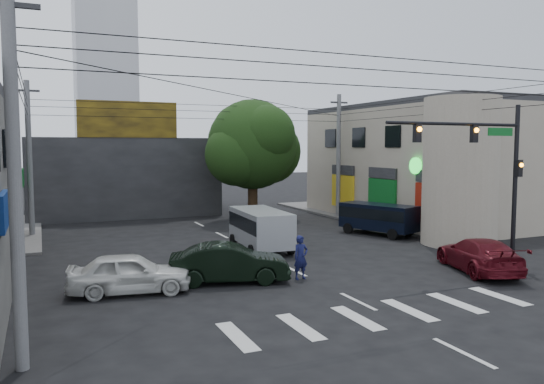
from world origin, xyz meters
TOP-DOWN VIEW (x-y plane):
  - ground at (0.00, 0.00)m, footprint 160.00×160.00m
  - sidewalk_far_right at (18.00, 18.00)m, footprint 16.00×16.00m
  - building_right at (18.00, 13.00)m, footprint 14.00×18.00m
  - corner_column at (11.00, 4.00)m, footprint 4.00×4.00m
  - building_far at (-4.00, 26.00)m, footprint 14.00×10.00m
  - billboard at (-4.00, 21.10)m, footprint 7.00×0.30m
  - tower_distant at (0.00, 70.00)m, footprint 9.00×9.00m
  - street_tree at (4.00, 17.00)m, footprint 6.40×6.40m
  - traffic_gantry at (7.82, -1.00)m, footprint 7.10×0.35m
  - utility_pole_near_left at (-10.50, -4.50)m, footprint 0.32×0.32m
  - utility_pole_far_left at (-10.50, 16.00)m, footprint 0.32×0.32m
  - utility_pole_far_right at (10.50, 16.00)m, footprint 0.32×0.32m
  - dark_sedan at (-3.22, 1.26)m, footprint 4.11×5.55m
  - white_compact at (-7.07, 1.26)m, footprint 3.21×4.98m
  - maroon_sedan at (7.17, -1.31)m, footprint 4.99×6.22m
  - silver_minivan at (0.41, 6.81)m, footprint 5.09×2.63m
  - navy_van at (8.77, 8.33)m, footprint 5.88×4.94m
  - traffic_officer at (-0.40, 0.60)m, footprint 0.74×0.56m

SIDE VIEW (x-z plane):
  - ground at x=0.00m, z-range 0.00..0.00m
  - sidewalk_far_right at x=18.00m, z-range 0.00..0.15m
  - maroon_sedan at x=7.17m, z-range 0.00..1.46m
  - white_compact at x=-7.07m, z-range 0.00..1.50m
  - dark_sedan at x=-3.22m, z-range 0.00..1.54m
  - traffic_officer at x=-0.40m, z-range 0.00..1.78m
  - navy_van at x=8.77m, z-range 0.00..1.87m
  - silver_minivan at x=0.41m, z-range 0.00..2.08m
  - building_far at x=-4.00m, z-range 0.00..6.00m
  - building_right at x=18.00m, z-range 0.00..8.00m
  - corner_column at x=11.00m, z-range 0.00..8.00m
  - utility_pole_near_left at x=-10.50m, z-range 0.00..9.20m
  - utility_pole_far_left at x=-10.50m, z-range 0.00..9.20m
  - utility_pole_far_right at x=10.50m, z-range 0.00..9.20m
  - traffic_gantry at x=7.82m, z-range 1.23..8.43m
  - street_tree at x=4.00m, z-range 1.12..9.82m
  - billboard at x=-4.00m, z-range 6.00..8.60m
  - tower_distant at x=0.00m, z-range 0.00..44.00m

